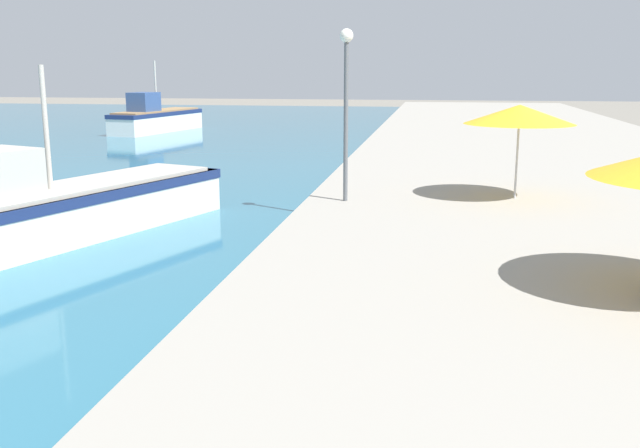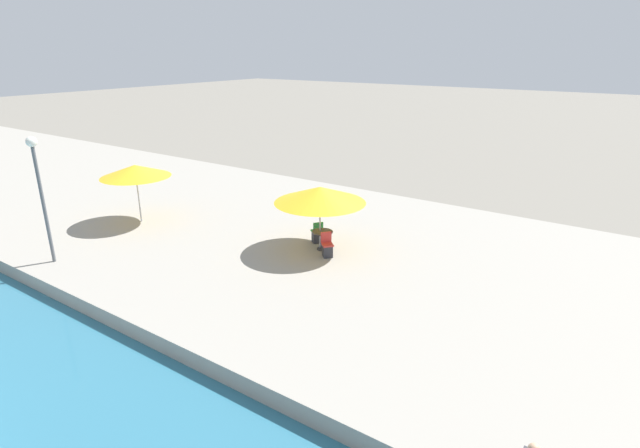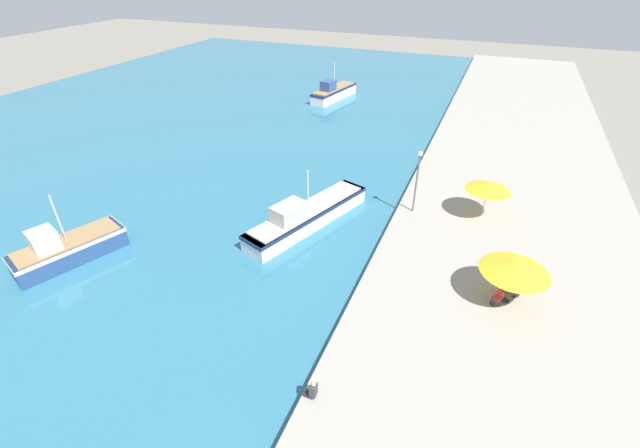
% 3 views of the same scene
% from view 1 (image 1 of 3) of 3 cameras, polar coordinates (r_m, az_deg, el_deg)
% --- Properties ---
extents(quay_promenade, '(16.00, 90.00, 0.56)m').
position_cam_1_polar(quay_promenade, '(33.53, 17.00, 5.27)').
color(quay_promenade, gray).
rests_on(quay_promenade, ground_plane).
extents(fishing_boat_mid, '(5.43, 10.62, 4.15)m').
position_cam_1_polar(fishing_boat_mid, '(17.92, -21.04, 1.08)').
color(fishing_boat_mid, silver).
rests_on(fishing_boat_mid, water_basin).
extents(fishing_boat_far, '(3.60, 8.37, 4.54)m').
position_cam_1_polar(fishing_boat_far, '(48.00, -13.00, 8.26)').
color(fishing_boat_far, white).
rests_on(fishing_boat_far, water_basin).
extents(cafe_umbrella_white, '(3.00, 3.00, 2.58)m').
position_cam_1_polar(cafe_umbrella_white, '(20.32, 15.67, 8.44)').
color(cafe_umbrella_white, '#B7B7B7').
rests_on(cafe_umbrella_white, quay_promenade).
extents(lamppost, '(0.36, 0.36, 4.56)m').
position_cam_1_polar(lamppost, '(19.19, 2.10, 10.99)').
color(lamppost, '#565B60').
rests_on(lamppost, quay_promenade).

